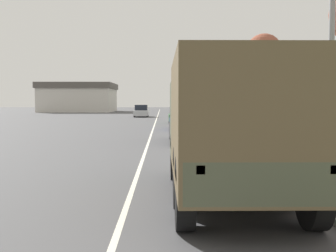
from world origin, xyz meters
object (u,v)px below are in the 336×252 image
military_truck (230,123)px  car_fourth_ahead (141,111)px  car_second_ahead (183,121)px  car_third_ahead (178,116)px  car_nearest_ahead (188,127)px  lamp_post (323,17)px

military_truck → car_fourth_ahead: (-4.16, 44.95, -0.95)m
car_second_ahead → car_third_ahead: car_third_ahead is taller
military_truck → car_second_ahead: (0.08, 21.80, -1.00)m
military_truck → car_third_ahead: bearing=90.0°
car_second_ahead → military_truck: bearing=-90.2°
car_nearest_ahead → car_second_ahead: car_nearest_ahead is taller
car_fourth_ahead → lamp_post: lamp_post is taller
military_truck → car_third_ahead: (0.03, 29.80, -0.95)m
car_nearest_ahead → lamp_post: 11.85m
car_nearest_ahead → car_third_ahead: 17.33m
car_nearest_ahead → car_third_ahead: bearing=89.5°
car_second_ahead → car_fourth_ahead: size_ratio=1.16×
car_second_ahead → car_third_ahead: bearing=90.4°
car_fourth_ahead → lamp_post: bearing=-81.4°
car_nearest_ahead → car_second_ahead: (0.21, 9.33, -0.10)m
car_third_ahead → car_fourth_ahead: bearing=105.4°
lamp_post → military_truck: bearing=-150.2°
car_nearest_ahead → lamp_post: bearing=-77.1°
military_truck → car_third_ahead: size_ratio=1.57×
car_fourth_ahead → lamp_post: 44.19m
car_second_ahead → car_fourth_ahead: bearing=100.4°
car_second_ahead → lamp_post: bearing=-83.5°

